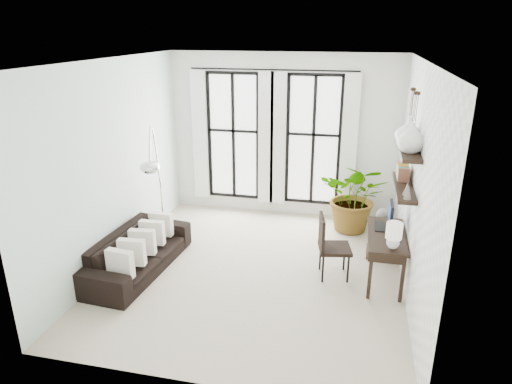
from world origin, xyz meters
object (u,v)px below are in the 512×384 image
(sofa, at_px, (138,252))
(buddha, at_px, (381,235))
(plant, at_px, (355,197))
(desk, at_px, (386,238))
(desk_chair, at_px, (329,243))
(arc_lamp, at_px, (154,156))

(sofa, distance_m, buddha, 3.99)
(sofa, bearing_deg, plant, -50.65)
(sofa, bearing_deg, desk, -77.89)
(plant, xyz_separation_m, buddha, (0.46, -0.88, -0.33))
(sofa, xyz_separation_m, buddha, (3.73, 1.40, 0.03))
(desk_chair, distance_m, buddha, 1.25)
(sofa, distance_m, plant, 4.00)
(desk_chair, distance_m, arc_lamp, 3.05)
(arc_lamp, bearing_deg, desk_chair, -3.26)
(arc_lamp, xyz_separation_m, buddha, (3.63, 0.77, -1.37))
(buddha, bearing_deg, plant, 117.75)
(sofa, relative_size, plant, 1.58)
(plant, distance_m, desk_chair, 1.85)
(sofa, xyz_separation_m, plant, (3.27, 2.28, 0.36))
(desk_chair, bearing_deg, arc_lamp, 165.68)
(desk, bearing_deg, sofa, -172.38)
(plant, bearing_deg, desk_chair, -100.90)
(desk, xyz_separation_m, arc_lamp, (-3.64, 0.13, 1.00))
(sofa, height_order, plant, plant)
(sofa, relative_size, buddha, 2.62)
(plant, bearing_deg, sofa, -145.14)
(plant, bearing_deg, desk, -75.01)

